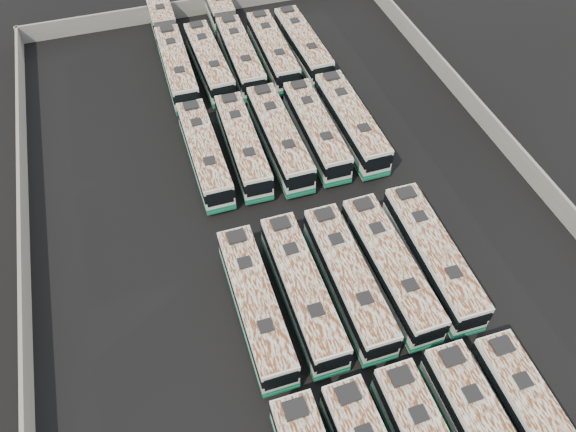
% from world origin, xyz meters
% --- Properties ---
extents(ground, '(140.00, 140.00, 0.00)m').
position_xyz_m(ground, '(0.00, 0.00, 0.00)').
color(ground, black).
rests_on(ground, ground).
extents(perimeter_wall, '(45.20, 73.20, 2.20)m').
position_xyz_m(perimeter_wall, '(0.00, 0.00, 1.10)').
color(perimeter_wall, slate).
rests_on(perimeter_wall, ground).
extents(bus_front_far_right, '(2.87, 12.86, 3.62)m').
position_xyz_m(bus_front_far_right, '(8.68, -23.26, 1.85)').
color(bus_front_far_right, silver).
rests_on(bus_front_far_right, ground).
extents(bus_midfront_far_left, '(2.79, 12.90, 3.63)m').
position_xyz_m(bus_midfront_far_left, '(-5.83, -8.77, 1.86)').
color(bus_midfront_far_left, silver).
rests_on(bus_midfront_far_left, ground).
extents(bus_midfront_left, '(2.75, 13.02, 3.67)m').
position_xyz_m(bus_midfront_left, '(-2.14, -8.65, 1.88)').
color(bus_midfront_left, silver).
rests_on(bus_midfront_left, ground).
extents(bus_midfront_center, '(2.77, 13.00, 3.66)m').
position_xyz_m(bus_midfront_center, '(1.50, -8.81, 1.87)').
color(bus_midfront_center, silver).
rests_on(bus_midfront_center, ground).
extents(bus_midfront_right, '(2.98, 13.07, 3.67)m').
position_xyz_m(bus_midfront_right, '(5.02, -8.79, 1.88)').
color(bus_midfront_right, silver).
rests_on(bus_midfront_right, ground).
extents(bus_midfront_far_right, '(3.01, 13.13, 3.69)m').
position_xyz_m(bus_midfront_far_right, '(8.68, -8.75, 1.89)').
color(bus_midfront_far_right, silver).
rests_on(bus_midfront_far_right, ground).
extents(bus_midback_far_left, '(2.69, 12.69, 3.58)m').
position_xyz_m(bus_midback_far_left, '(-5.88, 8.49, 1.83)').
color(bus_midback_far_left, silver).
rests_on(bus_midback_far_left, ground).
extents(bus_midback_left, '(2.99, 12.67, 3.55)m').
position_xyz_m(bus_midback_left, '(-2.19, 8.52, 1.82)').
color(bus_midback_left, silver).
rests_on(bus_midback_left, ground).
extents(bus_midback_center, '(2.79, 13.19, 3.72)m').
position_xyz_m(bus_midback_center, '(1.38, 8.40, 1.90)').
color(bus_midback_center, silver).
rests_on(bus_midback_center, ground).
extents(bus_midback_right, '(2.80, 12.74, 3.59)m').
position_xyz_m(bus_midback_right, '(5.10, 8.40, 1.83)').
color(bus_midback_right, silver).
rests_on(bus_midback_right, ground).
extents(bus_midback_far_right, '(2.85, 13.19, 3.72)m').
position_xyz_m(bus_midback_far_right, '(8.73, 8.37, 1.90)').
color(bus_midback_far_right, silver).
rests_on(bus_midback_far_right, ground).
extents(bus_back_far_left, '(3.05, 19.99, 3.62)m').
position_xyz_m(bus_back_far_left, '(-5.72, 26.29, 1.85)').
color(bus_back_far_left, silver).
rests_on(bus_back_far_left, ground).
extents(bus_back_left, '(2.97, 12.76, 3.58)m').
position_xyz_m(bus_back_left, '(-2.19, 22.78, 1.83)').
color(bus_back_left, silver).
rests_on(bus_back_left, ground).
extents(bus_back_center, '(3.08, 19.94, 3.61)m').
position_xyz_m(bus_back_center, '(1.42, 26.17, 1.84)').
color(bus_back_center, silver).
rests_on(bus_back_center, ground).
extents(bus_back_right, '(2.91, 12.83, 3.61)m').
position_xyz_m(bus_back_right, '(5.09, 22.74, 1.84)').
color(bus_back_right, silver).
rests_on(bus_back_right, ground).
extents(bus_back_far_right, '(2.94, 12.73, 3.58)m').
position_xyz_m(bus_back_far_right, '(8.72, 22.80, 1.83)').
color(bus_back_far_right, silver).
rests_on(bus_back_far_right, ground).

